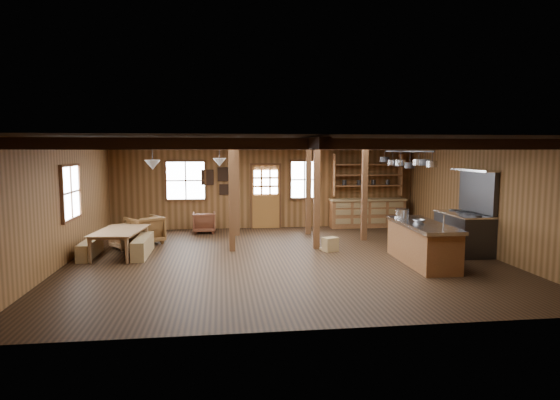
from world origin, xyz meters
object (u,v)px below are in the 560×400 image
Objects in this scene: kitchen_island at (422,243)px; armchair_c at (127,236)px; armchair_a at (145,230)px; armchair_b at (204,222)px; commercial_range at (466,226)px; dining_table at (122,243)px.

armchair_c is at bearing 161.49° from kitchen_island.
armchair_b is at bearing -171.37° from armchair_a.
commercial_range is at bearing 32.77° from kitchen_island.
armchair_b is at bearing -25.23° from dining_table.
dining_table is at bearing 143.53° from armchair_c.
kitchen_island is 1.38× the size of dining_table.
armchair_a reaches higher than armchair_b.
kitchen_island reaches higher than armchair_b.
dining_table is at bearing 56.47° from armchair_b.
dining_table is 2.57× the size of armchair_b.
kitchen_island reaches higher than dining_table.
armchair_c is (-0.36, -0.56, -0.06)m from armchair_a.
commercial_range is at bearing -138.83° from armchair_c.
commercial_range is 8.58m from dining_table.
dining_table is (-6.96, 1.68, -0.16)m from kitchen_island.
commercial_range is 8.49m from armchair_a.
dining_table is at bearing 175.24° from commercial_range.
armchair_a is 1.21× the size of armchair_b.
commercial_range is 1.16× the size of dining_table.
commercial_range is at bearing 149.09° from armchair_b.
commercial_range reaches higher than armchair_a.
kitchen_island is at bearing -148.62° from commercial_range.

